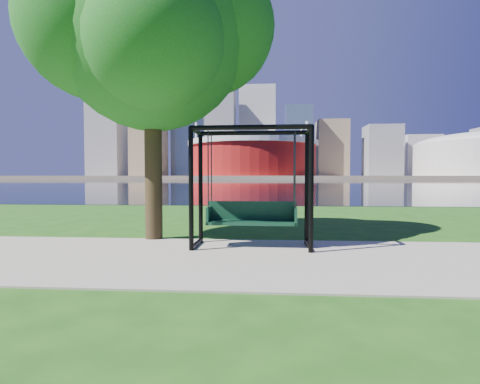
# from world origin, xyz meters

# --- Properties ---
(ground) EXTENTS (900.00, 900.00, 0.00)m
(ground) POSITION_xyz_m (0.00, 0.00, 0.00)
(ground) COLOR #1E5114
(ground) RESTS_ON ground
(path) EXTENTS (120.00, 4.00, 0.03)m
(path) POSITION_xyz_m (0.00, -0.50, 0.01)
(path) COLOR #9E937F
(path) RESTS_ON ground
(river) EXTENTS (900.00, 180.00, 0.02)m
(river) POSITION_xyz_m (0.00, 102.00, 0.01)
(river) COLOR black
(river) RESTS_ON ground
(far_bank) EXTENTS (900.00, 228.00, 2.00)m
(far_bank) POSITION_xyz_m (0.00, 306.00, 1.00)
(far_bank) COLOR #937F60
(far_bank) RESTS_ON ground
(stadium) EXTENTS (83.00, 83.00, 32.00)m
(stadium) POSITION_xyz_m (-10.00, 235.00, 14.23)
(stadium) COLOR maroon
(stadium) RESTS_ON far_bank
(skyline) EXTENTS (392.00, 66.00, 96.50)m
(skyline) POSITION_xyz_m (-4.27, 319.39, 35.89)
(skyline) COLOR gray
(skyline) RESTS_ON far_bank
(swing) EXTENTS (2.49, 1.10, 2.54)m
(swing) POSITION_xyz_m (0.20, 0.63, 1.23)
(swing) COLOR black
(swing) RESTS_ON ground
(park_tree) EXTENTS (5.78, 5.22, 7.18)m
(park_tree) POSITION_xyz_m (-2.25, 1.57, 4.99)
(park_tree) COLOR #2E2414
(park_tree) RESTS_ON ground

